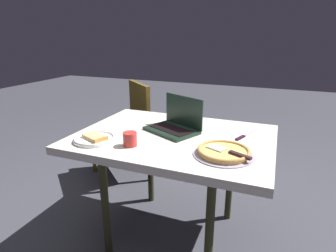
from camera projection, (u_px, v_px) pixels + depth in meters
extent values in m
plane|color=#3B3C44|center=(173.00, 233.00, 1.92)|extent=(12.00, 12.00, 0.00)
cube|color=beige|center=(174.00, 139.00, 1.69)|extent=(1.18, 0.87, 0.05)
cylinder|color=#2D2E18|center=(230.00, 177.00, 1.97)|extent=(0.05, 0.05, 0.68)
cylinder|color=#2D2E18|center=(150.00, 163.00, 2.20)|extent=(0.05, 0.05, 0.68)
cylinder|color=#2D2E18|center=(209.00, 233.00, 1.42)|extent=(0.05, 0.05, 0.68)
cylinder|color=#2D2E18|center=(105.00, 206.00, 1.64)|extent=(0.05, 0.05, 0.68)
cube|color=black|center=(171.00, 130.00, 1.74)|extent=(0.38, 0.33, 0.02)
cube|color=black|center=(171.00, 129.00, 1.74)|extent=(0.31, 0.24, 0.00)
cube|color=black|center=(184.00, 111.00, 1.78)|extent=(0.29, 0.15, 0.20)
cube|color=#305396|center=(183.00, 111.00, 1.77)|extent=(0.26, 0.13, 0.17)
cylinder|color=white|center=(95.00, 140.00, 1.59)|extent=(0.24, 0.24, 0.01)
torus|color=silver|center=(94.00, 138.00, 1.59)|extent=(0.23, 0.23, 0.01)
cube|color=#EFBC70|center=(94.00, 137.00, 1.59)|extent=(0.17, 0.13, 0.02)
cube|color=#D09349|center=(101.00, 140.00, 1.54)|extent=(0.05, 0.09, 0.03)
cylinder|color=#A195AF|center=(224.00, 154.00, 1.41)|extent=(0.31, 0.31, 0.01)
cylinder|color=#DEBF5A|center=(224.00, 152.00, 1.40)|extent=(0.26, 0.26, 0.02)
torus|color=#BD8649|center=(224.00, 151.00, 1.40)|extent=(0.27, 0.27, 0.02)
cube|color=#AFB5B1|center=(217.00, 147.00, 1.43)|extent=(0.12, 0.10, 0.00)
cube|color=black|center=(240.00, 155.00, 1.33)|extent=(0.12, 0.07, 0.01)
cube|color=beige|center=(247.00, 134.00, 1.69)|extent=(0.08, 0.16, 0.00)
cube|color=black|center=(240.00, 138.00, 1.63)|extent=(0.05, 0.09, 0.01)
cylinder|color=red|center=(130.00, 139.00, 1.51)|extent=(0.08, 0.08, 0.08)
cylinder|color=#3C260D|center=(130.00, 135.00, 1.50)|extent=(0.07, 0.07, 0.00)
cube|color=#534218|center=(119.00, 134.00, 2.56)|extent=(0.65, 0.65, 0.04)
cube|color=#534218|center=(139.00, 106.00, 2.57)|extent=(0.35, 0.31, 0.44)
cylinder|color=#534218|center=(93.00, 152.00, 2.72)|extent=(0.03, 0.03, 0.42)
cylinder|color=#534218|center=(104.00, 170.00, 2.36)|extent=(0.03, 0.03, 0.42)
cylinder|color=#534218|center=(133.00, 145.00, 2.90)|extent=(0.03, 0.03, 0.42)
cylinder|color=#534218|center=(149.00, 160.00, 2.54)|extent=(0.03, 0.03, 0.42)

